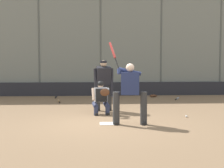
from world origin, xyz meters
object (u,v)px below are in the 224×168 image
object	(u,v)px
spare_bat_near_backstop	(56,97)
fielding_glove_on_dirt	(153,96)
baseball_loose	(186,116)
spare_bat_third_base_side	(177,98)
catcher_behind_plate	(101,97)
umpire_home	(103,84)
spare_bat_by_padding	(59,101)
batter_at_plate	(130,91)
spare_bat_first_base_side	(109,96)

from	to	relation	value
spare_bat_near_backstop	fielding_glove_on_dirt	distance (m)	4.42
fielding_glove_on_dirt	baseball_loose	xyz separation A→B (m)	(-0.13, 5.46, -0.02)
fielding_glove_on_dirt	spare_bat_third_base_side	bearing A→B (deg)	138.29
fielding_glove_on_dirt	baseball_loose	world-z (taller)	fielding_glove_on_dirt
catcher_behind_plate	umpire_home	bearing A→B (deg)	-105.13
spare_bat_near_backstop	spare_bat_by_padding	bearing A→B (deg)	-171.56
catcher_behind_plate	fielding_glove_on_dirt	size ratio (longest dim) A/B	3.24
catcher_behind_plate	spare_bat_third_base_side	size ratio (longest dim) A/B	1.44
catcher_behind_plate	spare_bat_near_backstop	distance (m)	5.22
catcher_behind_plate	spare_bat_third_base_side	distance (m)	5.21
spare_bat_near_backstop	fielding_glove_on_dirt	bearing A→B (deg)	-92.77
umpire_home	fielding_glove_on_dirt	world-z (taller)	umpire_home
spare_bat_near_backstop	spare_bat_by_padding	size ratio (longest dim) A/B	1.01
batter_at_plate	spare_bat_third_base_side	xyz separation A→B (m)	(-2.68, -5.67, -0.90)
spare_bat_by_padding	spare_bat_third_base_side	distance (m)	5.12
spare_bat_by_padding	spare_bat_first_base_side	size ratio (longest dim) A/B	1.29
batter_at_plate	baseball_loose	distance (m)	2.33
spare_bat_by_padding	fielding_glove_on_dirt	bearing A→B (deg)	-79.01
catcher_behind_plate	spare_bat_third_base_side	world-z (taller)	catcher_behind_plate
spare_bat_third_base_side	fielding_glove_on_dirt	distance (m)	1.24
umpire_home	spare_bat_by_padding	size ratio (longest dim) A/B	2.14
spare_bat_first_base_side	baseball_loose	size ratio (longest dim) A/B	8.60
spare_bat_first_base_side	umpire_home	bearing A→B (deg)	-144.38
spare_bat_near_backstop	fielding_glove_on_dirt	world-z (taller)	fielding_glove_on_dirt
fielding_glove_on_dirt	baseball_loose	bearing A→B (deg)	91.41
spare_bat_near_backstop	fielding_glove_on_dirt	xyz separation A→B (m)	(-4.42, 0.11, 0.03)
umpire_home	catcher_behind_plate	bearing A→B (deg)	75.64
batter_at_plate	spare_bat_third_base_side	distance (m)	6.34
spare_bat_near_backstop	spare_bat_third_base_side	size ratio (longest dim) A/B	1.08
batter_at_plate	spare_bat_by_padding	xyz separation A→B (m)	(2.40, -5.08, -0.90)
spare_bat_third_base_side	spare_bat_near_backstop	bearing A→B (deg)	102.94
spare_bat_third_base_side	baseball_loose	xyz separation A→B (m)	(0.79, 4.64, 0.00)
spare_bat_first_base_side	spare_bat_third_base_side	bearing A→B (deg)	-67.77
spare_bat_first_base_side	baseball_loose	distance (m)	6.03
umpire_home	spare_bat_third_base_side	world-z (taller)	umpire_home
batter_at_plate	umpire_home	xyz separation A→B (m)	(0.65, -2.57, 0.01)
umpire_home	spare_bat_first_base_side	size ratio (longest dim) A/B	2.76
umpire_home	spare_bat_by_padding	bearing A→B (deg)	-62.07
catcher_behind_plate	spare_bat_by_padding	world-z (taller)	catcher_behind_plate
catcher_behind_plate	spare_bat_by_padding	size ratio (longest dim) A/B	1.34
spare_bat_third_base_side	baseball_loose	size ratio (longest dim) A/B	10.28
spare_bat_near_backstop	spare_bat_first_base_side	xyz separation A→B (m)	(-2.41, -0.07, 0.00)
batter_at_plate	catcher_behind_plate	xyz separation A→B (m)	(0.75, -1.79, -0.37)
spare_bat_by_padding	baseball_loose	distance (m)	5.90
umpire_home	spare_bat_near_backstop	size ratio (longest dim) A/B	2.13
spare_bat_third_base_side	baseball_loose	bearing A→B (deg)	-166.88
umpire_home	baseball_loose	distance (m)	3.10
batter_at_plate	baseball_loose	xyz separation A→B (m)	(-1.89, -1.04, -0.90)
batter_at_plate	catcher_behind_plate	world-z (taller)	batter_at_plate
batter_at_plate	fielding_glove_on_dirt	distance (m)	6.79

